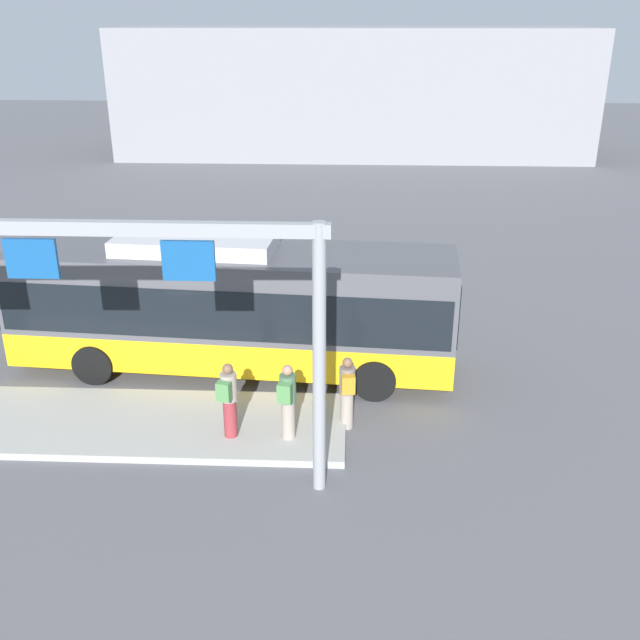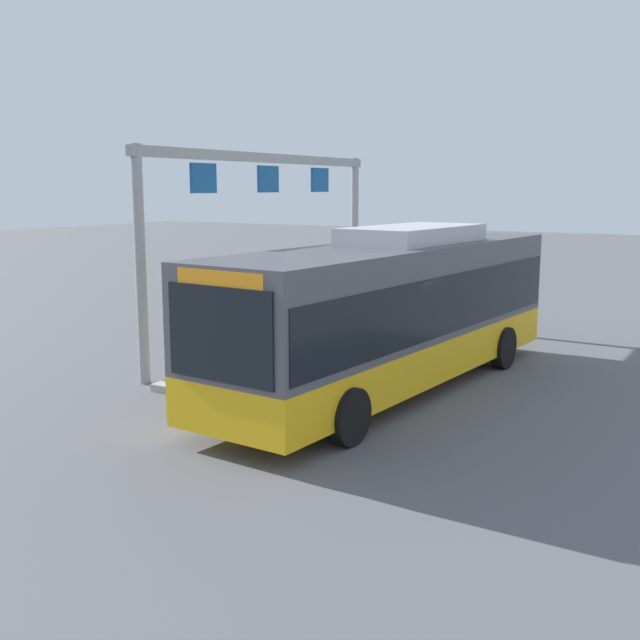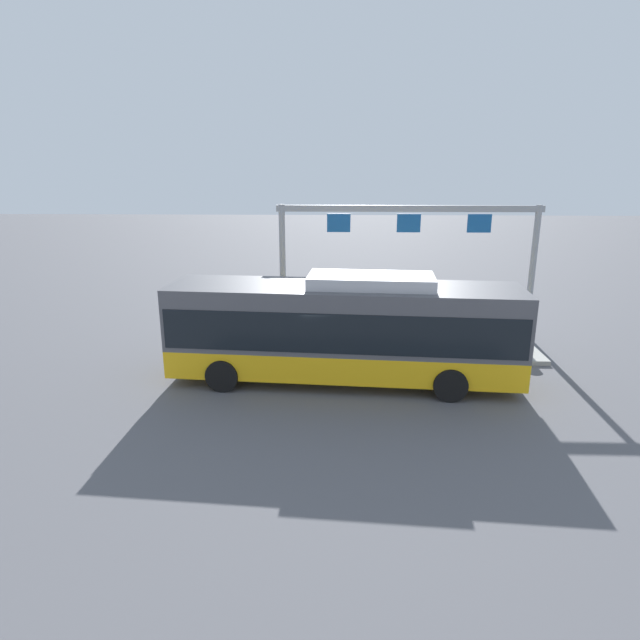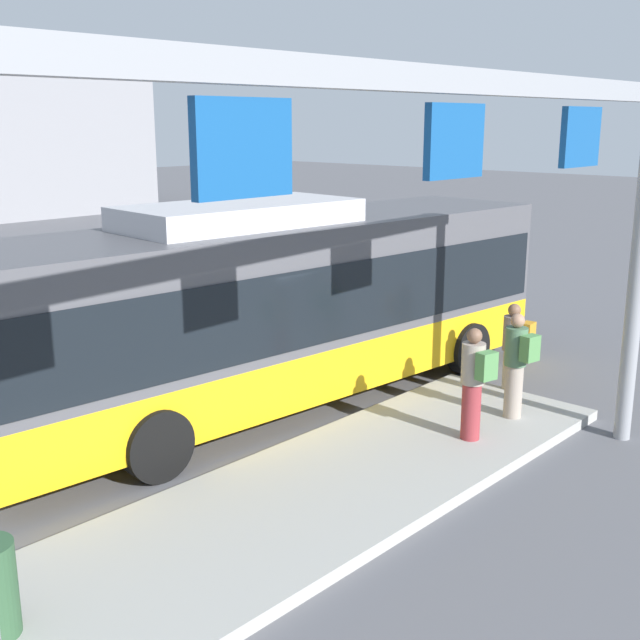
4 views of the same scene
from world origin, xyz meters
name	(u,v)px [view 1 (image 1 of 4)]	position (x,y,z in m)	size (l,w,h in m)	color
ground_plane	(235,368)	(0.00, 0.00, 0.00)	(120.00, 120.00, 0.00)	#56565B
platform_curb	(117,423)	(-2.15, -2.94, 0.08)	(10.00, 2.80, 0.16)	#9E9E99
bus_main	(232,302)	(-0.01, 0.00, 1.81)	(10.98, 3.34, 3.46)	#EAAD14
person_boarding	(347,391)	(2.87, -2.77, 0.89)	(0.37, 0.55, 1.67)	gray
person_waiting_near	(288,400)	(1.66, -3.49, 1.05)	(0.39, 0.56, 1.67)	gray
person_waiting_mid	(229,399)	(0.44, -3.48, 1.05)	(0.42, 0.58, 1.67)	maroon
platform_sign_gantry	(38,297)	(-2.52, -4.94, 3.80)	(10.18, 0.24, 5.20)	gray
station_building	(353,92)	(2.84, 30.92, 3.77)	(28.61, 8.00, 7.55)	gray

